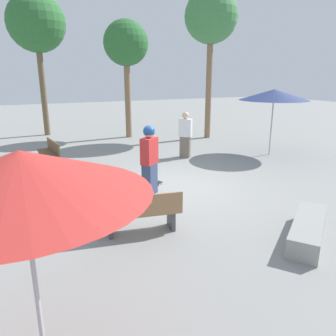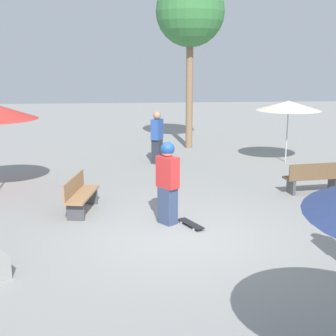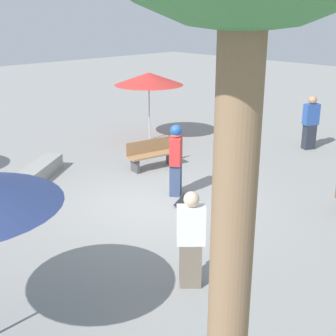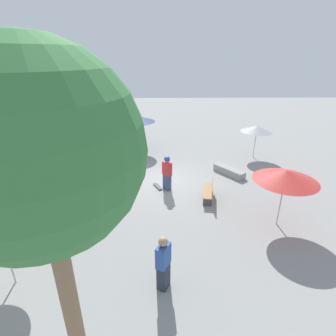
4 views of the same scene
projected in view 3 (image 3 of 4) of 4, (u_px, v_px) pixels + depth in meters
ground_plane at (158, 204)px, 11.43m from camera, size 60.00×60.00×0.00m
skater_main at (176, 158)px, 11.68m from camera, size 0.55×0.51×1.83m
skateboard at (183, 200)px, 11.50m from camera, size 0.81×0.52×0.07m
concrete_ledge at (41, 170)px, 13.22m from camera, size 1.91×1.60×0.39m
bench_near at (152, 154)px, 13.88m from camera, size 1.65×0.72×0.85m
shade_umbrella_red at (149, 79)px, 16.34m from camera, size 2.43×2.43×2.41m
bystander_watching at (310, 123)px, 15.63m from camera, size 0.56×0.47×1.81m
bystander_far at (191, 240)px, 7.81m from camera, size 0.52×0.51×1.73m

